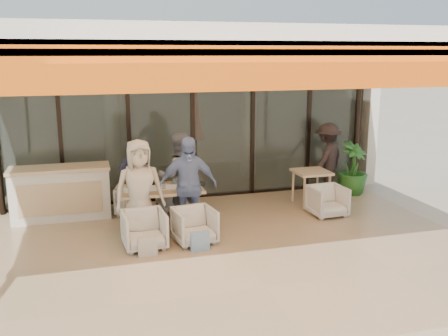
# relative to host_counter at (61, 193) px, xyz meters

# --- Properties ---
(ground) EXTENTS (70.00, 70.00, 0.00)m
(ground) POSITION_rel_host_counter_xyz_m (2.74, -2.30, -0.53)
(ground) COLOR #C6B293
(ground) RESTS_ON ground
(terrace_floor) EXTENTS (8.00, 6.00, 0.01)m
(terrace_floor) POSITION_rel_host_counter_xyz_m (2.74, -2.30, -0.53)
(terrace_floor) COLOR tan
(terrace_floor) RESTS_ON ground
(terrace_structure) EXTENTS (8.00, 6.00, 3.40)m
(terrace_structure) POSITION_rel_host_counter_xyz_m (2.74, -2.56, 2.72)
(terrace_structure) COLOR silver
(terrace_structure) RESTS_ON ground
(glass_storefront) EXTENTS (8.08, 0.10, 3.20)m
(glass_storefront) POSITION_rel_host_counter_xyz_m (2.74, 0.70, 1.07)
(glass_storefront) COLOR #9EADA3
(glass_storefront) RESTS_ON ground
(interior_block) EXTENTS (9.05, 3.62, 3.52)m
(interior_block) POSITION_rel_host_counter_xyz_m (2.74, 3.02, 1.70)
(interior_block) COLOR silver
(interior_block) RESTS_ON ground
(host_counter) EXTENTS (1.85, 0.65, 1.04)m
(host_counter) POSITION_rel_host_counter_xyz_m (0.00, 0.00, 0.00)
(host_counter) COLOR silver
(host_counter) RESTS_ON ground
(dining_table) EXTENTS (1.50, 0.90, 0.93)m
(dining_table) POSITION_rel_host_counter_xyz_m (1.75, -0.93, 0.15)
(dining_table) COLOR #D4AD81
(dining_table) RESTS_ON ground
(chair_far_left) EXTENTS (0.76, 0.73, 0.65)m
(chair_far_left) POSITION_rel_host_counter_xyz_m (1.34, 0.01, -0.21)
(chair_far_left) COLOR silver
(chair_far_left) RESTS_ON ground
(chair_far_right) EXTENTS (0.69, 0.65, 0.67)m
(chair_far_right) POSITION_rel_host_counter_xyz_m (2.18, 0.01, -0.20)
(chair_far_right) COLOR silver
(chair_far_right) RESTS_ON ground
(chair_near_left) EXTENTS (0.71, 0.67, 0.69)m
(chair_near_left) POSITION_rel_host_counter_xyz_m (1.34, -1.89, -0.18)
(chair_near_left) COLOR silver
(chair_near_left) RESTS_ON ground
(chair_near_right) EXTENTS (0.73, 0.69, 0.67)m
(chair_near_right) POSITION_rel_host_counter_xyz_m (2.18, -1.89, -0.20)
(chair_near_right) COLOR silver
(chair_near_right) RESTS_ON ground
(diner_navy) EXTENTS (0.65, 0.51, 1.57)m
(diner_navy) POSITION_rel_host_counter_xyz_m (1.34, -0.49, 0.25)
(diner_navy) COLOR #171A33
(diner_navy) RESTS_ON ground
(diner_grey) EXTENTS (0.88, 0.71, 1.68)m
(diner_grey) POSITION_rel_host_counter_xyz_m (2.18, -0.49, 0.31)
(diner_grey) COLOR slate
(diner_grey) RESTS_ON ground
(diner_cream) EXTENTS (0.89, 0.63, 1.73)m
(diner_cream) POSITION_rel_host_counter_xyz_m (1.34, -1.39, 0.33)
(diner_cream) COLOR beige
(diner_cream) RESTS_ON ground
(diner_periwinkle) EXTENTS (1.06, 0.52, 1.74)m
(diner_periwinkle) POSITION_rel_host_counter_xyz_m (2.18, -1.39, 0.34)
(diner_periwinkle) COLOR #758DC3
(diner_periwinkle) RESTS_ON ground
(tote_bag_cream) EXTENTS (0.30, 0.10, 0.34)m
(tote_bag_cream) POSITION_rel_host_counter_xyz_m (1.34, -2.29, -0.36)
(tote_bag_cream) COLOR silver
(tote_bag_cream) RESTS_ON ground
(tote_bag_blue) EXTENTS (0.30, 0.10, 0.34)m
(tote_bag_blue) POSITION_rel_host_counter_xyz_m (2.18, -2.29, -0.36)
(tote_bag_blue) COLOR #99BFD8
(tote_bag_blue) RESTS_ON ground
(side_table) EXTENTS (0.70, 0.70, 0.74)m
(side_table) POSITION_rel_host_counter_xyz_m (5.00, -0.46, 0.11)
(side_table) COLOR #D4AD81
(side_table) RESTS_ON ground
(side_chair) EXTENTS (0.68, 0.64, 0.67)m
(side_chair) POSITION_rel_host_counter_xyz_m (5.00, -1.21, -0.20)
(side_chair) COLOR silver
(side_chair) RESTS_ON ground
(standing_woman) EXTENTS (1.21, 1.10, 1.63)m
(standing_woman) POSITION_rel_host_counter_xyz_m (5.70, 0.22, 0.28)
(standing_woman) COLOR black
(standing_woman) RESTS_ON ground
(potted_palm) EXTENTS (0.90, 0.90, 1.20)m
(potted_palm) POSITION_rel_host_counter_xyz_m (6.25, 0.04, 0.07)
(potted_palm) COLOR #1E5919
(potted_palm) RESTS_ON ground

